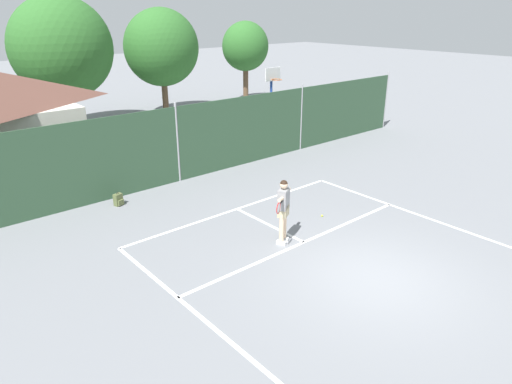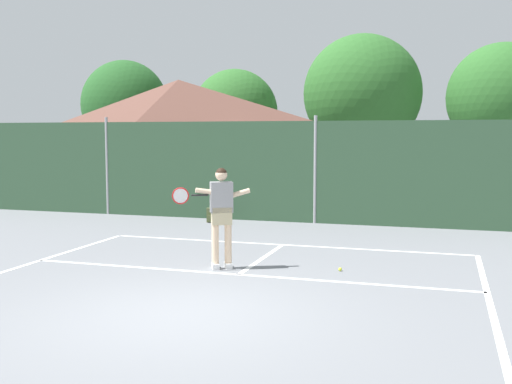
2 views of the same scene
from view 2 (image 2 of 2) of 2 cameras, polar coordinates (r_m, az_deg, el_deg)
ground_plane at (r=8.58m, az=-7.09°, el=-11.29°), size 120.00×120.00×0.00m
court_markings at (r=9.15m, az=-5.40°, el=-10.19°), size 8.30×11.10×0.01m
chainlink_fence at (r=16.86m, az=5.56°, el=1.85°), size 26.09×0.09×2.97m
clubhouse_building at (r=22.63m, az=-7.22°, el=4.99°), size 7.48×4.64×4.44m
treeline_backdrop at (r=27.45m, az=7.66°, el=8.47°), size 27.47×4.62×6.79m
tennis_player at (r=11.12m, az=-3.31°, el=-1.56°), size 1.24×0.83×1.85m
tennis_ball at (r=11.17m, az=7.88°, el=-7.18°), size 0.07×0.07×0.07m
backpack_olive at (r=17.11m, az=-4.17°, el=-2.20°), size 0.32×0.31×0.46m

